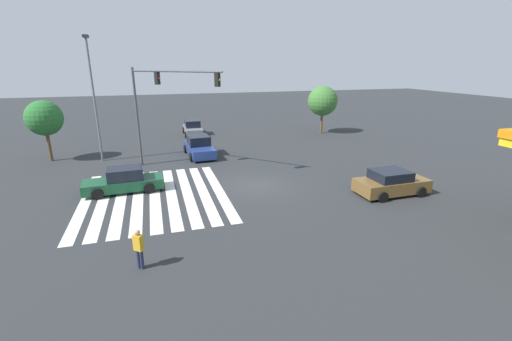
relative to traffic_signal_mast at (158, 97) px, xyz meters
name	(u,v)px	position (x,y,z in m)	size (l,w,h in m)	color
ground_plane	(256,186)	(5.49, 5.49, -5.24)	(144.21, 144.21, 0.00)	#2B2D30
crosswalk_markings	(155,196)	(5.49, -0.78, -5.23)	(10.00, 8.20, 0.01)	silver
traffic_signal_mast	(158,97)	(0.00, 0.00, 0.00)	(5.56, 5.56, 7.26)	#47474C
car_0	(391,183)	(9.20, 12.80, -4.54)	(2.22, 4.30, 1.48)	brown
car_1	(124,181)	(4.14, -2.50, -4.56)	(2.12, 4.70, 1.50)	#144728
car_2	(193,128)	(-12.24, 3.60, -4.51)	(4.37, 2.00, 1.62)	gray
car_3	(199,147)	(-3.12, 3.06, -4.48)	(4.89, 2.36, 1.68)	navy
pedestrian	(139,247)	(13.10, -1.43, -4.33)	(0.40, 0.41, 1.63)	#232842
street_light_pole_a	(93,90)	(-3.81, -4.67, 0.34)	(0.80, 0.36, 9.51)	slate
tree_corner_a	(44,118)	(-4.95, -8.60, -1.80)	(2.74, 2.74, 4.82)	brown
tree_corner_b	(323,101)	(-9.01, 17.52, -1.66)	(3.23, 3.23, 5.20)	brown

